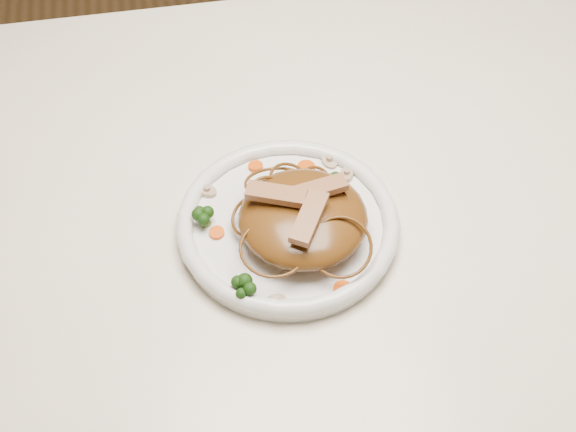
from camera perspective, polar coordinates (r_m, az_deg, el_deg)
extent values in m
cube|color=white|center=(1.02, 3.21, 1.92)|extent=(1.20, 0.80, 0.04)
cylinder|color=brown|center=(1.67, 18.42, 4.33)|extent=(0.06, 0.06, 0.71)
cylinder|color=white|center=(0.94, 0.00, -0.86)|extent=(0.26, 0.26, 0.02)
ellipsoid|color=#5D3A11|center=(0.91, 1.09, -0.13)|extent=(0.18, 0.18, 0.05)
cube|color=#AB7A51|center=(0.89, 2.23, 1.96)|extent=(0.07, 0.03, 0.01)
cube|color=#AB7A51|center=(0.89, -0.85, 1.58)|extent=(0.07, 0.05, 0.01)
cube|color=#AB7A51|center=(0.86, 1.53, -0.11)|extent=(0.06, 0.07, 0.01)
cylinder|color=#EC5D08|center=(0.99, 1.31, 3.52)|extent=(0.03, 0.03, 0.00)
cylinder|color=#EC5D08|center=(0.93, -5.12, -1.20)|extent=(0.02, 0.02, 0.00)
cylinder|color=#EC5D08|center=(0.95, 4.87, 0.60)|extent=(0.02, 0.02, 0.00)
cylinder|color=#EC5D08|center=(0.99, -2.34, 3.58)|extent=(0.02, 0.02, 0.00)
cylinder|color=#EC5D08|center=(0.88, 3.96, -5.21)|extent=(0.02, 0.02, 0.00)
cylinder|color=#C5B694|center=(0.87, -0.87, -6.12)|extent=(0.02, 0.02, 0.01)
cylinder|color=#C5B694|center=(0.99, 4.22, 2.98)|extent=(0.03, 0.03, 0.01)
cylinder|color=#C5B694|center=(0.97, -5.80, 1.79)|extent=(0.03, 0.03, 0.01)
cylinder|color=#C5B694|center=(1.00, 2.98, 3.97)|extent=(0.03, 0.03, 0.01)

